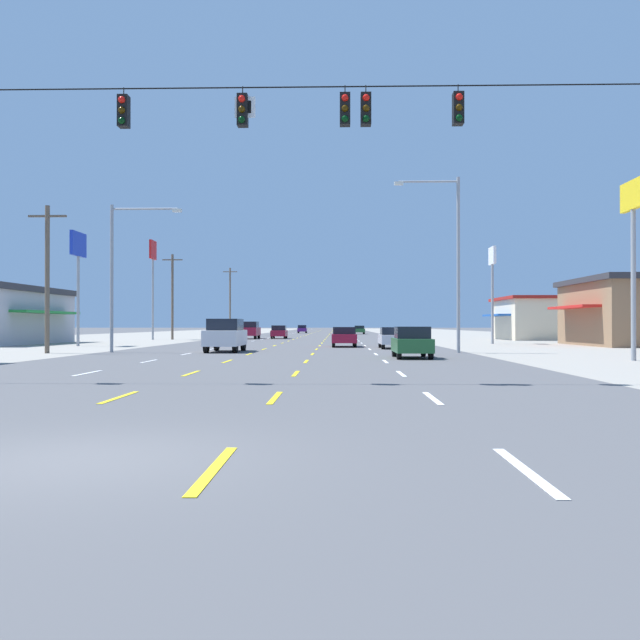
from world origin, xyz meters
The scene contains 23 objects.
ground_plane centered at (0.00, 66.00, 0.00)m, with size 572.00×572.00×0.00m, color #4C4C4F.
lot_apron_left centered at (-24.75, 66.00, 0.00)m, with size 28.00×440.00×0.01m, color gray.
lot_apron_right centered at (24.75, 66.00, 0.00)m, with size 28.00×440.00×0.01m, color gray.
lane_markings centered at (0.00, 104.50, 0.01)m, with size 10.64×227.60×0.01m.
signal_span_wire centered at (0.21, 11.50, 5.90)m, with size 27.00×0.53×9.83m.
hatchback_far_right_nearest centered at (6.76, 25.20, 0.78)m, with size 1.72×3.90×1.54m.
suv_inner_left_near centered at (-3.61, 32.73, 1.03)m, with size 1.98×4.90×1.98m.
sedan_far_right_mid centered at (6.92, 38.74, 0.76)m, with size 1.80×4.50×1.46m.
sedan_inner_right_midfar centered at (3.62, 42.14, 0.76)m, with size 1.80×4.50×1.46m.
suv_far_left_far centered at (-6.95, 69.95, 1.03)m, with size 1.98×4.90×1.98m.
hatchback_inner_left_farther centered at (-3.67, 71.09, 0.78)m, with size 1.72×3.90×1.54m.
sedan_far_right_farthest centered at (6.85, 109.24, 0.76)m, with size 1.80×4.50×1.46m.
hatchback_inner_left_distant_a centered at (-3.70, 123.45, 0.78)m, with size 1.72×3.90×1.54m.
storefront_right_row_2 centered at (27.10, 66.72, 2.33)m, with size 13.73×11.22×4.62m.
pole_sign_left_row_1 centered at (-16.61, 43.25, 6.84)m, with size 0.24×2.80×8.68m.
pole_sign_left_row_2 centered at (-16.86, 65.15, 8.18)m, with size 0.24×2.14×10.74m.
pole_sign_right_row_0 centered at (16.51, 23.01, 6.23)m, with size 0.24×2.32×8.16m.
pole_sign_right_row_1 centered at (16.27, 50.11, 6.17)m, with size 0.24×1.94×8.23m.
streetlight_left_row_0 centered at (-9.68, 31.62, 5.11)m, with size 4.22×0.26×8.69m.
streetlight_right_row_0 centered at (9.80, 31.62, 5.85)m, with size 3.80×0.26×10.21m.
utility_pole_left_row_0 centered at (-13.38, 30.23, 4.40)m, with size 2.20×0.26×8.41m.
utility_pole_left_row_1 centered at (-14.91, 65.91, 4.85)m, with size 2.20×0.26×9.31m.
utility_pole_left_row_2 centered at (-13.53, 97.11, 5.41)m, with size 2.20×0.26×10.42m.
Camera 1 is at (3.15, -8.21, 1.64)m, focal length 38.41 mm.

